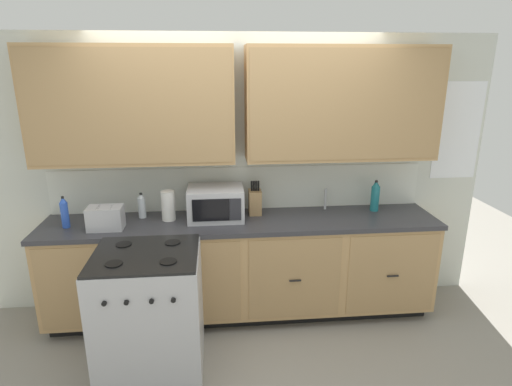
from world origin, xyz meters
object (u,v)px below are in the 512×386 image
at_px(toaster, 106,218).
at_px(bottle_blue, 65,212).
at_px(microwave, 216,203).
at_px(bottle_teal, 375,196).
at_px(stove_range, 150,311).
at_px(knife_block, 255,202).
at_px(paper_towel_roll, 168,206).
at_px(bottle_clear, 142,206).

distance_m(toaster, bottle_blue, 0.35).
height_order(microwave, bottle_teal, bottle_teal).
distance_m(stove_range, knife_block, 1.29).
bearing_deg(paper_towel_roll, microwave, -0.28).
relative_size(stove_range, bottle_teal, 3.32).
xyz_separation_m(toaster, knife_block, (1.25, 0.25, 0.02)).
bearing_deg(paper_towel_roll, knife_block, 6.17).
relative_size(knife_block, bottle_blue, 1.16).
bearing_deg(bottle_clear, toaster, -135.39).
xyz_separation_m(microwave, knife_block, (0.35, 0.08, -0.02)).
bearing_deg(bottle_teal, microwave, -177.26).
relative_size(toaster, paper_towel_roll, 1.08).
xyz_separation_m(microwave, paper_towel_roll, (-0.41, 0.00, -0.01)).
height_order(knife_block, bottle_clear, knife_block).
xyz_separation_m(microwave, bottle_clear, (-0.65, 0.09, -0.03)).
bearing_deg(stove_range, bottle_teal, 21.12).
height_order(microwave, knife_block, knife_block).
height_order(paper_towel_roll, bottle_blue, bottle_blue).
height_order(toaster, bottle_blue, bottle_blue).
distance_m(stove_range, bottle_clear, 0.97).
bearing_deg(stove_range, bottle_clear, 100.08).
relative_size(stove_range, knife_block, 3.06).
xyz_separation_m(toaster, bottle_blue, (-0.34, 0.07, 0.04)).
xyz_separation_m(paper_towel_roll, bottle_teal, (1.87, 0.07, 0.01)).
bearing_deg(microwave, bottle_blue, -175.63).
distance_m(stove_range, bottle_teal, 2.19).
xyz_separation_m(stove_range, toaster, (-0.39, 0.53, 0.56)).
bearing_deg(toaster, microwave, 10.26).
distance_m(knife_block, bottle_blue, 1.60).
bearing_deg(knife_block, paper_towel_roll, -173.83).
bearing_deg(bottle_blue, microwave, 4.37).
bearing_deg(bottle_teal, bottle_blue, -176.51).
bearing_deg(bottle_blue, stove_range, -39.16).
height_order(stove_range, microwave, microwave).
bearing_deg(paper_towel_roll, bottle_blue, -173.36).
bearing_deg(paper_towel_roll, bottle_clear, 160.72).
bearing_deg(stove_range, toaster, 126.42).
bearing_deg(microwave, bottle_teal, 2.74).
relative_size(microwave, bottle_clear, 2.13).
bearing_deg(toaster, bottle_teal, 5.63).
bearing_deg(knife_block, stove_range, -138.02).
distance_m(paper_towel_roll, bottle_teal, 1.87).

